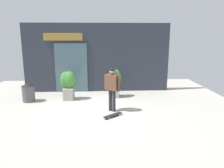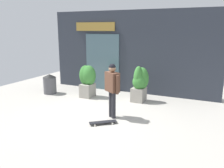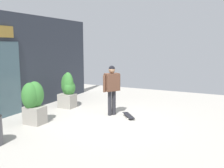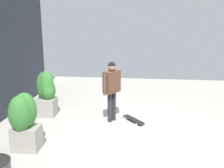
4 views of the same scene
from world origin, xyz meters
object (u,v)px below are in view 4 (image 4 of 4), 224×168
(skateboard, at_px, (134,120))
(planter_box_right, at_px, (24,119))
(planter_box_left, at_px, (46,92))
(skateboarder, at_px, (112,85))

(skateboard, height_order, planter_box_right, planter_box_right)
(planter_box_right, bearing_deg, skateboard, -50.79)
(skateboard, height_order, planter_box_left, planter_box_left)
(planter_box_left, xyz_separation_m, planter_box_right, (-2.12, -0.27, 0.02))
(skateboard, relative_size, planter_box_right, 0.57)
(planter_box_left, bearing_deg, skateboarder, -96.43)
(skateboard, bearing_deg, planter_box_left, -134.86)
(planter_box_left, relative_size, planter_box_right, 1.05)
(skateboarder, relative_size, planter_box_right, 1.31)
(skateboard, bearing_deg, planter_box_right, -90.58)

